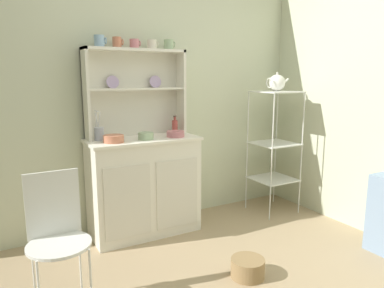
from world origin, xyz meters
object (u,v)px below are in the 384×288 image
object	(u,v)px
hutch_shelf_unit	(135,86)
cup_sky_0	(99,41)
wire_chair	(57,230)
utensil_jar	(99,133)
bakers_rack	(275,138)
hutch_cabinet	(144,185)
porcelain_teapot	(277,83)
floor_basket	(248,268)
bowl_mixing_large	(114,139)
jam_bottle	(175,126)

from	to	relation	value
hutch_shelf_unit	cup_sky_0	xyz separation A→B (m)	(-0.30, -0.04, 0.37)
wire_chair	utensil_jar	xyz separation A→B (m)	(0.50, 0.88, 0.41)
hutch_shelf_unit	bakers_rack	distance (m)	1.50
hutch_cabinet	porcelain_teapot	distance (m)	1.63
floor_basket	porcelain_teapot	bearing A→B (deg)	41.47
hutch_cabinet	cup_sky_0	world-z (taller)	cup_sky_0
bowl_mixing_large	utensil_jar	bearing A→B (deg)	116.39
bowl_mixing_large	jam_bottle	distance (m)	0.66
floor_basket	cup_sky_0	bearing A→B (deg)	119.13
wire_chair	floor_basket	distance (m)	1.31
bakers_rack	floor_basket	size ratio (longest dim) A/B	5.22
floor_basket	hutch_shelf_unit	bearing A→B (deg)	106.03
wire_chair	porcelain_teapot	world-z (taller)	porcelain_teapot
bakers_rack	bowl_mixing_large	world-z (taller)	bakers_rack
bakers_rack	porcelain_teapot	world-z (taller)	porcelain_teapot
cup_sky_0	bowl_mixing_large	world-z (taller)	cup_sky_0
jam_bottle	bakers_rack	bearing A→B (deg)	-13.12
utensil_jar	porcelain_teapot	size ratio (longest dim) A/B	1.00
hutch_shelf_unit	utensil_jar	world-z (taller)	hutch_shelf_unit
hutch_cabinet	hutch_shelf_unit	world-z (taller)	hutch_shelf_unit
bakers_rack	porcelain_teapot	size ratio (longest dim) A/B	4.92
floor_basket	porcelain_teapot	distance (m)	1.85
porcelain_teapot	wire_chair	bearing A→B (deg)	-163.73
hutch_shelf_unit	bowl_mixing_large	xyz separation A→B (m)	(-0.28, -0.24, -0.41)
wire_chair	floor_basket	size ratio (longest dim) A/B	3.57
floor_basket	hutch_cabinet	bearing A→B (deg)	108.38
hutch_shelf_unit	cup_sky_0	size ratio (longest dim) A/B	9.17
bakers_rack	floor_basket	xyz separation A→B (m)	(-1.02, -0.90, -0.71)
wire_chair	cup_sky_0	bearing A→B (deg)	83.63
floor_basket	bowl_mixing_large	xyz separation A→B (m)	(-0.63, 0.98, 0.83)
wire_chair	bowl_mixing_large	size ratio (longest dim) A/B	5.10
bakers_rack	utensil_jar	xyz separation A→B (m)	(-1.72, 0.23, 0.15)
jam_bottle	porcelain_teapot	world-z (taller)	porcelain_teapot
bakers_rack	floor_basket	world-z (taller)	bakers_rack
cup_sky_0	utensil_jar	world-z (taller)	cup_sky_0
bakers_rack	jam_bottle	xyz separation A→B (m)	(-1.01, 0.24, 0.16)
hutch_cabinet	wire_chair	size ratio (longest dim) A/B	1.13
cup_sky_0	porcelain_teapot	bearing A→B (deg)	-9.25
hutch_cabinet	porcelain_teapot	world-z (taller)	porcelain_teapot
utensil_jar	floor_basket	bearing A→B (deg)	-58.02
hutch_cabinet	bakers_rack	size ratio (longest dim) A/B	0.77
bowl_mixing_large	jam_bottle	xyz separation A→B (m)	(0.64, 0.16, 0.04)
bakers_rack	utensil_jar	world-z (taller)	bakers_rack
hutch_cabinet	bakers_rack	bearing A→B (deg)	-6.25
hutch_cabinet	bakers_rack	world-z (taller)	bakers_rack
jam_bottle	utensil_jar	distance (m)	0.71
hutch_shelf_unit	porcelain_teapot	world-z (taller)	hutch_shelf_unit
floor_basket	porcelain_teapot	world-z (taller)	porcelain_teapot
cup_sky_0	jam_bottle	size ratio (longest dim) A/B	0.58
bakers_rack	jam_bottle	size ratio (longest dim) A/B	7.43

